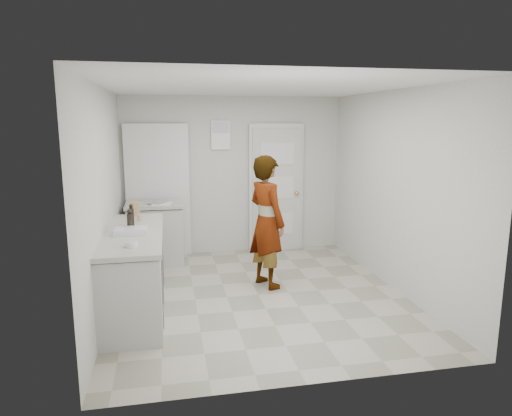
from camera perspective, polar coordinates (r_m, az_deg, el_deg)
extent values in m
plane|color=gray|center=(5.75, 0.27, -10.79)|extent=(4.00, 4.00, 0.00)
plane|color=#B1AFA7|center=(7.37, -2.83, 4.05)|extent=(3.50, 0.00, 3.50)
plane|color=#B1AFA7|center=(3.52, 6.80, -3.54)|extent=(3.50, 0.00, 3.50)
plane|color=#B1AFA7|center=(5.35, -18.41, 0.94)|extent=(0.00, 4.00, 4.00)
plane|color=#B1AFA7|center=(6.01, 16.87, 2.06)|extent=(0.00, 4.00, 4.00)
plane|color=silver|center=(5.36, 0.29, 14.91)|extent=(4.00, 4.00, 0.00)
cube|color=silver|center=(7.47, 2.59, 2.21)|extent=(0.80, 0.05, 2.00)
cube|color=silver|center=(7.49, 2.54, 2.47)|extent=(0.90, 0.04, 2.10)
sphere|color=tan|center=(7.51, 5.13, 1.84)|extent=(0.07, 0.07, 0.07)
cube|color=white|center=(7.26, -4.42, 9.08)|extent=(0.30, 0.02, 0.45)
cube|color=black|center=(7.29, -12.15, 1.92)|extent=(0.90, 0.05, 2.04)
cube|color=silver|center=(7.26, -12.16, 1.97)|extent=(0.98, 0.02, 2.10)
cube|color=#B2B3AE|center=(5.33, -14.90, -8.03)|extent=(0.60, 1.90, 0.86)
cube|color=black|center=(5.46, -14.70, -11.90)|extent=(0.56, 1.86, 0.08)
cube|color=beige|center=(5.20, -15.16, -3.11)|extent=(0.64, 1.96, 0.05)
cube|color=#B2B3AE|center=(7.00, -12.41, -3.39)|extent=(0.80, 0.55, 0.86)
cube|color=black|center=(7.10, -12.28, -6.44)|extent=(0.75, 0.54, 0.08)
cube|color=beige|center=(6.90, -12.57, 0.40)|extent=(0.84, 0.61, 0.05)
imported|color=silver|center=(5.83, 1.34, -1.74)|extent=(0.62, 0.73, 1.70)
cube|color=#9D794E|center=(5.99, -14.91, -0.08)|extent=(0.12, 0.06, 0.19)
cylinder|color=tan|center=(5.71, -14.35, -1.17)|extent=(0.05, 0.05, 0.08)
cylinder|color=black|center=(5.22, -15.50, -1.70)|extent=(0.06, 0.06, 0.19)
sphere|color=black|center=(5.20, -15.57, -0.39)|extent=(0.05, 0.05, 0.05)
cylinder|color=black|center=(5.42, -15.30, -1.13)|extent=(0.06, 0.06, 0.21)
sphere|color=black|center=(5.39, -15.37, 0.24)|extent=(0.05, 0.05, 0.05)
cube|color=silver|center=(5.09, -15.36, -2.77)|extent=(0.35, 0.25, 0.06)
cube|color=white|center=(5.09, -15.35, -2.86)|extent=(0.31, 0.21, 0.05)
cylinder|color=silver|center=(4.56, -15.31, -4.43)|extent=(0.12, 0.12, 0.05)
sphere|color=white|center=(4.56, -15.57, -4.47)|extent=(0.04, 0.04, 0.04)
sphere|color=white|center=(4.57, -15.05, -4.39)|extent=(0.04, 0.04, 0.04)
cube|color=white|center=(6.82, -11.61, 0.57)|extent=(0.32, 0.38, 0.01)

